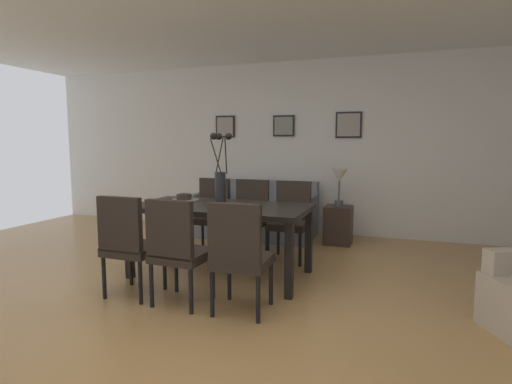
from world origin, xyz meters
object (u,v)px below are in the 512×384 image
Objects in this scene: dining_chair_far_left at (177,247)px; framed_picture_left at (225,127)px; dining_chair_far_right at (249,214)px; framed_picture_right at (349,125)px; sofa at (255,217)px; centerpiece_vase at (220,178)px; framed_picture_center at (284,126)px; side_table at (338,225)px; dining_chair_mid_right at (291,216)px; dining_chair_near_right at (211,211)px; dining_table at (221,212)px; dining_chair_near_left at (129,241)px; bowl_near_right at (184,196)px; dining_chair_mid_left at (239,252)px; table_lamp at (339,179)px; bowl_near_left at (164,201)px.

dining_chair_far_left is 2.63× the size of framed_picture_left.
framed_picture_right is at bearing 56.34° from dining_chair_far_right.
sofa is 4.65× the size of framed_picture_right.
framed_picture_left is (-0.98, 2.34, 0.61)m from centerpiece_vase.
side_table is at bearing -31.15° from framed_picture_center.
dining_chair_mid_right is 1.32m from sofa.
dining_chair_far_right is (0.53, -0.01, 0.00)m from dining_chair_near_right.
dining_table is at bearing 89.86° from dining_chair_far_left.
framed_picture_left is 1.04× the size of framed_picture_center.
dining_chair_near_left is 3.40m from framed_picture_left.
framed_picture_right reaches higher than dining_chair_near_right.
framed_picture_left is 1.96m from framed_picture_right.
centerpiece_vase reaches higher than side_table.
dining_chair_near_left is 1.25× the size of centerpiece_vase.
dining_chair_far_left is at bearing -63.26° from bowl_near_right.
sofa is 1.24m from side_table.
centerpiece_vase reaches higher than dining_chair_far_right.
bowl_near_right is at bearing -133.65° from side_table.
framed_picture_left is (-1.53, 3.19, 1.12)m from dining_chair_mid_left.
centerpiece_vase is 2.61m from framed_picture_right.
dining_chair_mid_right is (0.52, 0.84, -0.15)m from dining_table.
table_lamp is (0.43, 0.92, 0.38)m from dining_chair_mid_right.
framed_picture_right is at bearing 82.37° from dining_chair_mid_left.
framed_picture_right is (1.49, 3.17, 1.12)m from dining_chair_near_left.
dining_chair_far_left is 3.53m from framed_picture_left.
bowl_near_left is at bearing -135.39° from dining_chair_mid_right.
dining_chair_far_left is 3.53m from framed_picture_right.
dining_chair_mid_right is at bearing 91.04° from dining_chair_mid_left.
dining_chair_far_left is at bearing -50.73° from bowl_near_left.
dining_chair_far_left reaches higher than bowl_near_left.
dining_chair_mid_left is 3.43m from framed_picture_center.
dining_chair_mid_right is 1.11m from centerpiece_vase.
bowl_near_right is 2.76m from framed_picture_right.
dining_chair_mid_right is 5.41× the size of bowl_near_right.
bowl_near_left is (-0.54, -0.20, 0.12)m from dining_table.
dining_table is at bearing -67.25° from framed_picture_left.
dining_chair_near_right is 0.52× the size of sofa.
centerpiece_vase is at bearing -81.03° from sofa.
dining_chair_mid_left is at bearing -98.59° from side_table.
framed_picture_left is (-0.44, 2.13, 0.85)m from bowl_near_right.
dining_chair_mid_right is at bearing -114.82° from table_lamp.
dining_table is 4.77× the size of framed_picture_right.
sofa is (-0.85, 2.71, -0.23)m from dining_chair_mid_left.
dining_chair_mid_left is 0.52× the size of sofa.
framed_picture_center is at bearing 89.76° from dining_chair_far_right.
side_table is (1.24, -0.09, -0.02)m from sofa.
dining_chair_mid_right is 1.80× the size of table_lamp.
bowl_near_right is 2.36m from framed_picture_center.
dining_chair_far_left is 2.74× the size of framed_picture_center.
dining_chair_far_right is at bearing 90.41° from dining_table.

